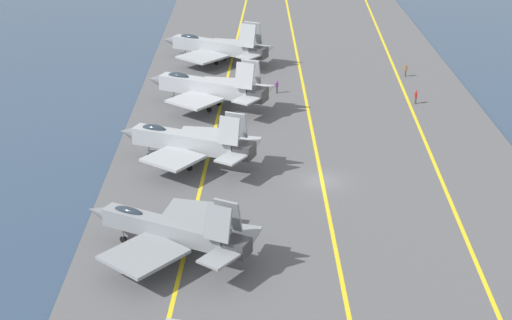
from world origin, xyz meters
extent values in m
plane|color=#2D425B|center=(0.00, 0.00, 0.00)|extent=(2000.00, 2000.00, 0.00)
cube|color=#565659|center=(0.00, 0.00, 0.20)|extent=(193.28, 43.30, 0.40)
cube|color=yellow|center=(0.00, -11.91, 0.40)|extent=(173.79, 8.25, 0.01)
cube|color=yellow|center=(0.00, 0.00, 0.40)|extent=(173.95, 0.36, 0.01)
cube|color=yellow|center=(0.00, 11.91, 0.40)|extent=(173.77, 8.67, 0.01)
cube|color=gray|center=(-14.09, 14.16, 2.80)|extent=(6.53, 10.80, 1.52)
cone|color=#5B5E60|center=(-11.08, 20.03, 2.80)|extent=(2.26, 2.57, 1.44)
cube|color=#38383A|center=(-17.17, 8.15, 2.80)|extent=(2.39, 2.44, 1.29)
ellipsoid|color=#232D38|center=(-12.52, 17.23, 3.52)|extent=(2.00, 2.84, 0.84)
cube|color=gray|center=(-17.42, 15.43, 2.31)|extent=(7.43, 7.37, 0.28)
cube|color=gray|center=(-11.11, 12.20, 2.31)|extent=(6.55, 6.05, 0.28)
cube|color=gray|center=(-17.32, 9.61, 4.96)|extent=(1.75, 2.31, 2.76)
cube|color=gray|center=(-15.90, 8.88, 4.96)|extent=(1.75, 2.31, 2.76)
cube|color=gray|center=(-18.88, 9.55, 2.80)|extent=(3.53, 3.40, 0.20)
cube|color=gray|center=(-15.04, 7.57, 2.80)|extent=(3.31, 2.88, 0.20)
cylinder|color=#B2B2B7|center=(-12.17, 17.91, 1.22)|extent=(0.16, 0.16, 1.64)
cylinder|color=black|center=(-12.17, 17.91, 0.70)|extent=(0.47, 0.63, 0.60)
cylinder|color=#B2B2B7|center=(-15.56, 13.62, 1.22)|extent=(0.16, 0.16, 1.64)
cylinder|color=black|center=(-15.56, 13.62, 0.70)|extent=(0.47, 0.63, 0.60)
cylinder|color=#B2B2B7|center=(-13.67, 12.65, 1.22)|extent=(0.16, 0.16, 1.64)
cylinder|color=black|center=(-13.67, 12.65, 0.70)|extent=(0.47, 0.63, 0.60)
cube|color=#9EA3A8|center=(4.15, 13.93, 3.02)|extent=(5.95, 11.11, 1.77)
cone|color=#5B5E60|center=(6.65, 19.99, 3.02)|extent=(2.37, 2.62, 1.68)
cube|color=#38383A|center=(1.58, 7.73, 3.02)|extent=(2.58, 2.47, 1.50)
ellipsoid|color=#232D38|center=(5.46, 17.10, 3.86)|extent=(1.95, 2.91, 0.97)
cube|color=#9EA3A8|center=(1.03, 14.81, 2.45)|extent=(6.65, 6.70, 0.28)
cube|color=#9EA3A8|center=(6.97, 12.35, 2.45)|extent=(5.33, 5.52, 0.28)
cube|color=#9EA3A8|center=(1.19, 9.21, 5.30)|extent=(1.62, 2.31, 2.75)
cube|color=#9EA3A8|center=(2.90, 8.50, 5.30)|extent=(1.62, 2.31, 2.75)
cube|color=#9EA3A8|center=(-0.36, 9.02, 3.02)|extent=(3.51, 3.31, 0.20)
cube|color=#9EA3A8|center=(3.86, 7.28, 3.02)|extent=(3.20, 2.69, 0.20)
cylinder|color=#B2B2B7|center=(5.75, 17.81, 1.27)|extent=(0.16, 0.16, 1.74)
cylinder|color=black|center=(5.75, 17.81, 0.70)|extent=(0.43, 0.64, 0.60)
cylinder|color=#B2B2B7|center=(2.56, 13.35, 1.27)|extent=(0.16, 0.16, 1.74)
cylinder|color=black|center=(2.56, 13.35, 0.70)|extent=(0.43, 0.64, 0.60)
cylinder|color=#B2B2B7|center=(4.85, 12.40, 1.27)|extent=(0.16, 0.16, 1.74)
cylinder|color=black|center=(4.85, 12.40, 0.70)|extent=(0.43, 0.64, 0.60)
cube|color=#A8AAAF|center=(21.62, 12.71, 3.08)|extent=(6.75, 11.72, 1.86)
cone|color=#5B5E60|center=(24.56, 19.07, 3.08)|extent=(2.56, 2.81, 1.77)
cube|color=#38383A|center=(18.61, 6.21, 3.08)|extent=(2.76, 2.67, 1.58)
ellipsoid|color=#232D38|center=(23.16, 16.04, 3.96)|extent=(2.16, 3.09, 1.02)
cube|color=#A8AAAF|center=(18.36, 13.77, 2.48)|extent=(7.13, 7.17, 0.28)
cube|color=#A8AAAF|center=(24.54, 10.91, 2.48)|extent=(5.85, 6.05, 0.28)
cube|color=#A8AAAF|center=(18.27, 7.80, 5.55)|extent=(1.81, 2.46, 3.04)
cube|color=#A8AAAF|center=(20.04, 6.98, 5.55)|extent=(1.81, 2.46, 3.04)
cube|color=#A8AAAF|center=(16.70, 7.63, 3.08)|extent=(3.60, 3.47, 0.20)
cube|color=#A8AAAF|center=(20.93, 5.67, 3.08)|extent=(3.29, 2.92, 0.20)
cylinder|color=#B2B2B7|center=(23.50, 16.78, 1.28)|extent=(0.16, 0.16, 1.75)
cylinder|color=black|center=(23.50, 16.78, 0.70)|extent=(0.45, 0.64, 0.60)
cylinder|color=#B2B2B7|center=(19.93, 12.15, 1.28)|extent=(0.16, 0.16, 1.75)
cylinder|color=black|center=(19.93, 12.15, 0.70)|extent=(0.45, 0.64, 0.60)
cylinder|color=#B2B2B7|center=(22.29, 11.06, 1.28)|extent=(0.16, 0.16, 1.75)
cylinder|color=black|center=(22.29, 11.06, 0.70)|extent=(0.45, 0.64, 0.60)
cube|color=#9EA3A8|center=(41.70, 12.64, 2.72)|extent=(7.50, 12.20, 1.79)
cone|color=#5B5E60|center=(45.13, 19.24, 2.72)|extent=(2.63, 2.94, 1.70)
cube|color=#38383A|center=(38.18, 5.88, 2.72)|extent=(2.78, 2.79, 1.52)
ellipsoid|color=#232D38|center=(43.50, 16.09, 3.57)|extent=(2.31, 3.22, 0.98)
cube|color=#9EA3A8|center=(38.25, 13.94, 2.14)|extent=(7.82, 7.82, 0.28)
cube|color=#9EA3A8|center=(44.75, 10.56, 2.14)|extent=(6.67, 6.68, 0.28)
cube|color=#9EA3A8|center=(37.99, 7.54, 5.26)|extent=(2.00, 2.61, 3.25)
cube|color=#9EA3A8|center=(39.66, 6.67, 5.26)|extent=(2.00, 2.61, 3.25)
cube|color=#9EA3A8|center=(36.39, 7.40, 2.72)|extent=(3.70, 3.63, 0.20)
cube|color=#9EA3A8|center=(40.46, 5.28, 2.72)|extent=(3.40, 3.15, 0.20)
cylinder|color=#B2B2B7|center=(43.89, 16.86, 1.11)|extent=(0.16, 0.16, 1.42)
cylinder|color=black|center=(43.89, 16.86, 0.70)|extent=(0.47, 0.63, 0.60)
cylinder|color=#B2B2B7|center=(39.99, 12.06, 1.11)|extent=(0.16, 0.16, 1.42)
cylinder|color=black|center=(39.99, 12.06, 0.70)|extent=(0.47, 0.63, 0.60)
cylinder|color=#B2B2B7|center=(42.21, 10.91, 1.11)|extent=(0.16, 0.16, 1.42)
cylinder|color=black|center=(42.21, 10.91, 0.70)|extent=(0.47, 0.63, 0.60)
cylinder|color=#4C473D|center=(22.84, -13.70, 0.84)|extent=(0.24, 0.24, 0.88)
cube|color=red|center=(22.84, -13.70, 1.58)|extent=(0.39, 0.28, 0.60)
sphere|color=tan|center=(22.84, -13.70, 2.01)|extent=(0.22, 0.22, 0.22)
sphere|color=red|center=(22.84, -13.70, 2.07)|extent=(0.24, 0.24, 0.24)
cylinder|color=#4C473D|center=(34.20, -14.50, 0.83)|extent=(0.24, 0.24, 0.85)
cube|color=brown|center=(34.20, -14.50, 1.54)|extent=(0.43, 0.46, 0.57)
sphere|color=tan|center=(34.20, -14.50, 1.95)|extent=(0.22, 0.22, 0.22)
sphere|color=brown|center=(34.20, -14.50, 2.01)|extent=(0.24, 0.24, 0.24)
cylinder|color=#4C473D|center=(27.13, 3.65, 0.81)|extent=(0.24, 0.24, 0.82)
cube|color=purple|center=(27.13, 3.65, 1.53)|extent=(0.32, 0.42, 0.60)
sphere|color=beige|center=(27.13, 3.65, 1.96)|extent=(0.22, 0.22, 0.22)
sphere|color=purple|center=(27.13, 3.65, 2.02)|extent=(0.24, 0.24, 0.24)
camera|label=1|loc=(-70.37, 7.07, 33.47)|focal=55.00mm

